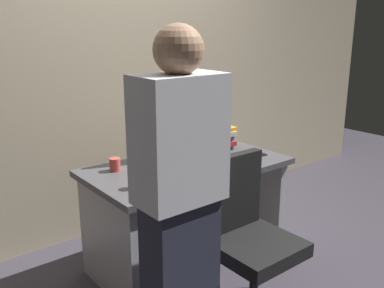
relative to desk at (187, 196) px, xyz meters
name	(u,v)px	position (x,y,z in m)	size (l,w,h in m)	color
ground_plane	(188,260)	(0.00, 0.00, -0.50)	(9.00, 9.00, 0.00)	#3D3842
wall_back	(119,42)	(0.00, 0.86, 1.00)	(6.40, 0.10, 3.00)	tan
desk	(187,196)	(0.00, 0.00, 0.00)	(1.35, 0.74, 0.73)	#4C4C51
office_chair	(248,248)	(-0.10, -0.67, -0.07)	(0.52, 0.52, 0.94)	black
person_at_desk	(180,202)	(-0.58, -0.69, 0.34)	(0.40, 0.24, 1.64)	#262838
monitor	(176,120)	(0.06, 0.20, 0.49)	(0.54, 0.14, 0.46)	silver
keyboard	(193,169)	(-0.05, -0.12, 0.24)	(0.43, 0.13, 0.02)	white
mouse	(230,158)	(0.28, -0.12, 0.25)	(0.06, 0.10, 0.03)	black
cup_near_keyboard	(138,180)	(-0.49, -0.17, 0.28)	(0.06, 0.06, 0.09)	#D84C3F
cup_by_monitor	(115,164)	(-0.45, 0.18, 0.27)	(0.07, 0.07, 0.08)	#D84C3F
book_stack	(222,138)	(0.42, 0.12, 0.31)	(0.21, 0.15, 0.17)	#3359A5
cell_phone	(257,153)	(0.54, -0.13, 0.23)	(0.07, 0.14, 0.01)	black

